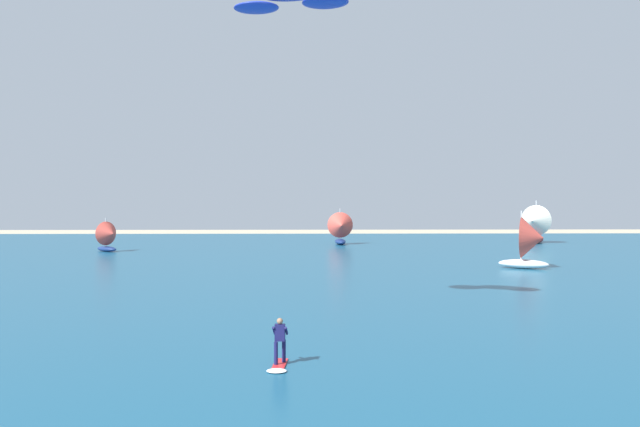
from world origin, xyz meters
TOP-DOWN VIEW (x-y plane):
  - ocean at (0.00, 51.66)m, footprint 160.00×90.00m
  - kitesurfer at (-2.11, 18.61)m, footprint 0.74×1.99m
  - kite at (-1.96, 27.36)m, footprint 6.06×3.33m
  - sailboat_outermost at (-22.49, 64.54)m, footprint 3.27×3.11m
  - sailboat_mid_right at (27.31, 75.57)m, footprint 4.53×4.86m
  - sailboat_mid_left at (2.84, 73.87)m, footprint 3.24×3.82m
  - sailboat_leading at (17.21, 48.08)m, footprint 4.26×3.81m

SIDE VIEW (x-z plane):
  - ocean at x=0.00m, z-range 0.00..0.10m
  - kitesurfer at x=-2.11m, z-range -0.13..1.54m
  - sailboat_outermost at x=-22.49m, z-range -0.05..3.59m
  - sailboat_mid_left at x=2.84m, z-range -0.09..4.38m
  - sailboat_leading at x=17.21m, z-range -0.10..4.68m
  - sailboat_mid_right at x=27.31m, z-range -0.13..5.27m
  - kite at x=-1.96m, z-range 15.15..16.02m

